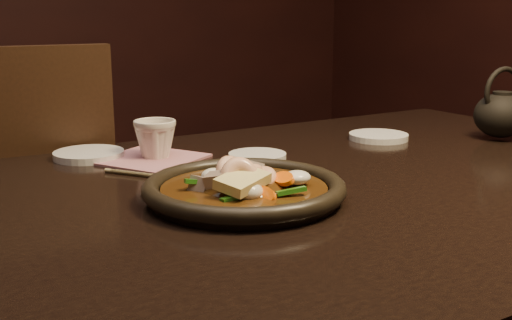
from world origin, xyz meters
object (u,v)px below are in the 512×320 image
table (266,239)px  chair (1,254)px  plate (244,190)px  tea_cup (155,138)px  teapot (501,113)px

table → chair: size_ratio=1.69×
chair → plate: (0.24, -0.60, 0.25)m
plate → tea_cup: tea_cup is taller
table → tea_cup: size_ratio=21.04×
table → teapot: (0.62, 0.07, 0.13)m
table → chair: chair is taller
table → plate: 0.11m
chair → plate: chair is taller
table → plate: plate is taller
table → tea_cup: bearing=101.8°
table → chair: bearing=116.8°
tea_cup → teapot: size_ratio=0.52×
plate → tea_cup: (-0.01, 0.30, 0.02)m
table → plate: (-0.05, -0.02, 0.09)m
plate → tea_cup: size_ratio=3.80×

